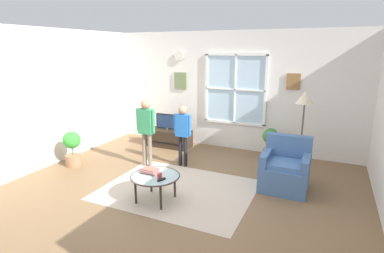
# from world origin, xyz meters

# --- Properties ---
(ground_plane) EXTENTS (6.46, 5.88, 0.02)m
(ground_plane) POSITION_xyz_m (0.00, 0.00, -0.01)
(ground_plane) COLOR brown
(back_wall) EXTENTS (5.86, 0.17, 2.70)m
(back_wall) POSITION_xyz_m (0.00, 2.69, 1.36)
(back_wall) COLOR silver
(back_wall) RESTS_ON ground_plane
(side_wall_left) EXTENTS (0.12, 5.28, 2.70)m
(side_wall_left) POSITION_xyz_m (-2.99, 0.00, 1.35)
(side_wall_left) COLOR silver
(side_wall_left) RESTS_ON ground_plane
(area_rug) EXTENTS (2.46, 1.91, 0.01)m
(area_rug) POSITION_xyz_m (-0.05, 0.11, 0.00)
(area_rug) COLOR #C6B29E
(area_rug) RESTS_ON ground_plane
(tv_stand) EXTENTS (1.18, 0.42, 0.42)m
(tv_stand) POSITION_xyz_m (-1.37, 2.10, 0.21)
(tv_stand) COLOR #2D2319
(tv_stand) RESTS_ON ground_plane
(television) EXTENTS (0.56, 0.08, 0.39)m
(television) POSITION_xyz_m (-1.37, 2.10, 0.62)
(television) COLOR #4C4C4C
(television) RESTS_ON tv_stand
(armchair) EXTENTS (0.76, 0.74, 0.87)m
(armchair) POSITION_xyz_m (1.56, 0.92, 0.33)
(armchair) COLOR #476B9E
(armchair) RESTS_ON ground_plane
(coffee_table) EXTENTS (0.77, 0.77, 0.42)m
(coffee_table) POSITION_xyz_m (-0.20, -0.36, 0.39)
(coffee_table) COLOR #99B2B7
(coffee_table) RESTS_ON ground_plane
(book_stack) EXTENTS (0.25, 0.19, 0.08)m
(book_stack) POSITION_xyz_m (-0.33, -0.31, 0.45)
(book_stack) COLOR #CA6B53
(book_stack) RESTS_ON coffee_table
(cup) EXTENTS (0.07, 0.07, 0.09)m
(cup) POSITION_xyz_m (-0.09, -0.42, 0.46)
(cup) COLOR #BF3F3F
(cup) RESTS_ON coffee_table
(remote_near_books) EXTENTS (0.08, 0.15, 0.02)m
(remote_near_books) POSITION_xyz_m (-0.02, -0.48, 0.42)
(remote_near_books) COLOR black
(remote_near_books) RESTS_ON coffee_table
(person_green_shirt) EXTENTS (0.41, 0.19, 1.36)m
(person_green_shirt) POSITION_xyz_m (-1.10, 0.80, 0.85)
(person_green_shirt) COLOR #726656
(person_green_shirt) RESTS_ON ground_plane
(person_blue_shirt) EXTENTS (0.37, 0.17, 1.23)m
(person_blue_shirt) POSITION_xyz_m (-0.46, 1.12, 0.77)
(person_blue_shirt) COLOR black
(person_blue_shirt) RESTS_ON ground_plane
(potted_plant_by_window) EXTENTS (0.33, 0.33, 0.68)m
(potted_plant_by_window) POSITION_xyz_m (1.05, 2.26, 0.38)
(potted_plant_by_window) COLOR #9E6B4C
(potted_plant_by_window) RESTS_ON ground_plane
(potted_plant_corner) EXTENTS (0.35, 0.35, 0.71)m
(potted_plant_corner) POSITION_xyz_m (-2.48, 0.20, 0.40)
(potted_plant_corner) COLOR #9E6B4C
(potted_plant_corner) RESTS_ON ground_plane
(floor_lamp) EXTENTS (0.32, 0.32, 1.57)m
(floor_lamp) POSITION_xyz_m (1.72, 1.67, 1.31)
(floor_lamp) COLOR black
(floor_lamp) RESTS_ON ground_plane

